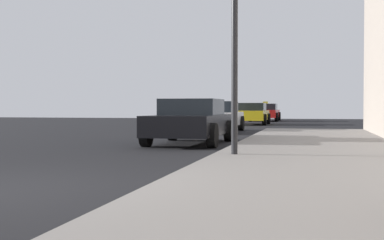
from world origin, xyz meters
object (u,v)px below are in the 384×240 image
car_yellow (251,114)px  car_red (265,112)px  car_black (191,121)px  street_lamp (235,12)px  car_white (216,116)px

car_yellow → car_red: car_red is taller
car_black → car_yellow: (-0.18, 16.34, 0.00)m
street_lamp → car_black: size_ratio=0.93×
street_lamp → car_yellow: street_lamp is taller
street_lamp → car_white: (-2.46, 11.52, -2.19)m
car_black → car_yellow: bearing=-89.4°
street_lamp → car_red: street_lamp is taller
street_lamp → car_white: bearing=102.1°
street_lamp → car_white: street_lamp is taller
car_black → car_red: (-0.01, 23.85, 0.00)m
car_white → car_yellow: (0.38, 9.36, -0.00)m
car_red → street_lamp: bearing=93.9°
car_yellow → car_red: 7.51m
car_white → car_red: bearing=-91.9°
street_lamp → car_yellow: bearing=95.7°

